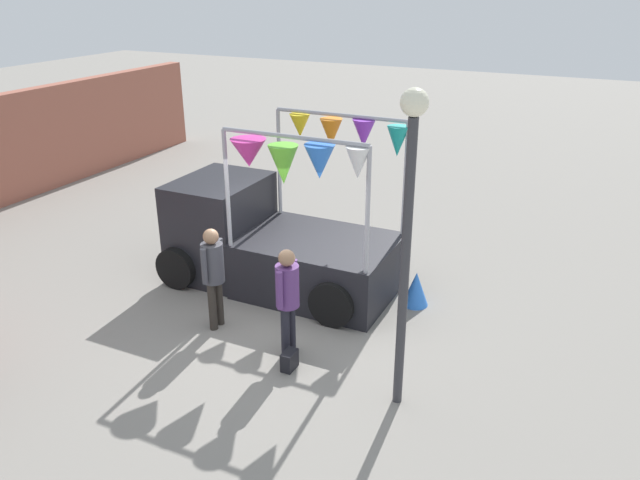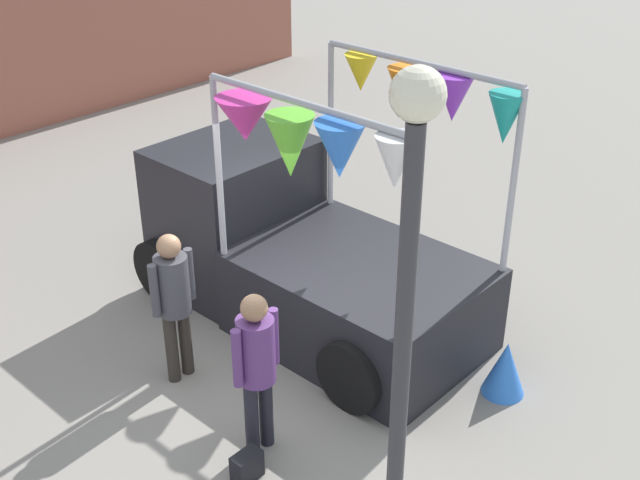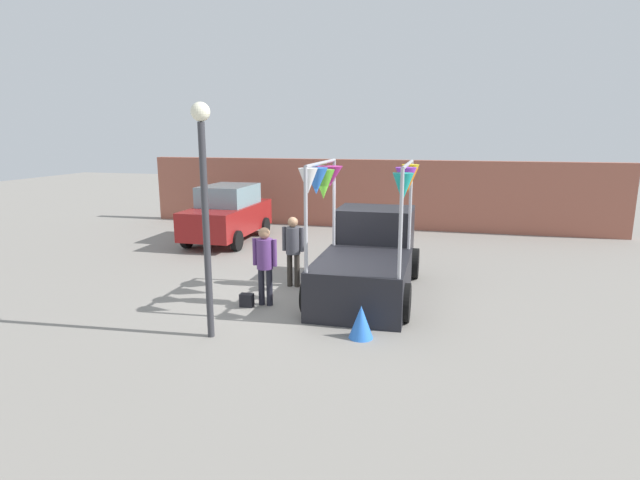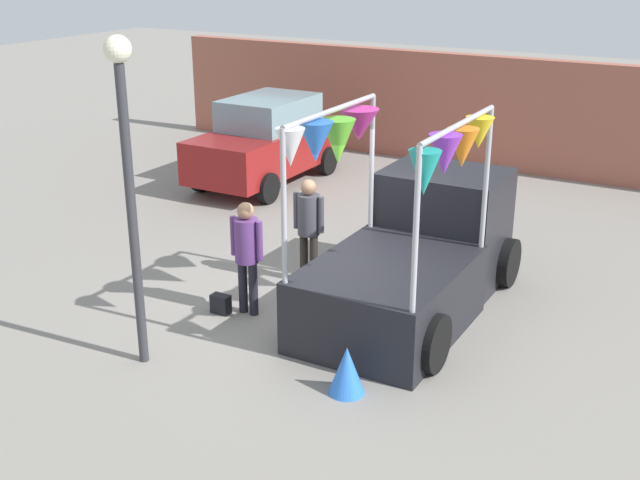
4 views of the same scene
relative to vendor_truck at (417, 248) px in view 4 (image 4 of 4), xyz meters
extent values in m
plane|color=gray|center=(-1.08, -0.83, -0.88)|extent=(60.00, 60.00, 0.00)
cube|color=black|center=(0.01, -1.01, -0.38)|extent=(1.90, 2.60, 1.00)
cube|color=black|center=(0.01, 0.99, 0.02)|extent=(1.80, 1.40, 1.80)
cube|color=#8CB2C6|center=(0.01, 0.99, 0.47)|extent=(1.76, 1.37, 0.60)
cylinder|color=black|center=(-0.94, 1.34, -0.50)|extent=(0.22, 0.76, 0.76)
cylinder|color=black|center=(0.96, 1.34, -0.50)|extent=(0.22, 0.76, 0.76)
cylinder|color=black|center=(-0.94, -1.71, -0.50)|extent=(0.22, 0.76, 0.76)
cylinder|color=black|center=(0.96, -1.71, -0.50)|extent=(0.22, 0.76, 0.76)
cylinder|color=#A5A5AD|center=(-0.86, 0.21, 1.11)|extent=(0.07, 0.07, 1.98)
cylinder|color=#A5A5AD|center=(0.88, 0.21, 1.11)|extent=(0.07, 0.07, 1.98)
cylinder|color=#A5A5AD|center=(-0.86, -2.23, 1.11)|extent=(0.07, 0.07, 1.98)
cylinder|color=#A5A5AD|center=(0.88, -2.23, 1.11)|extent=(0.07, 0.07, 1.98)
cylinder|color=#A5A5AD|center=(-0.86, -1.01, 2.10)|extent=(0.07, 2.44, 0.07)
cylinder|color=#A5A5AD|center=(0.88, -1.01, 2.10)|extent=(0.07, 2.44, 0.07)
cone|color=white|center=(-0.86, -2.06, 1.83)|extent=(0.50, 0.50, 0.47)
cone|color=teal|center=(0.88, -2.06, 1.75)|extent=(0.51, 0.51, 0.51)
cone|color=blue|center=(-0.86, -1.45, 1.77)|extent=(0.61, 0.61, 0.52)
cone|color=purple|center=(0.88, -1.45, 1.82)|extent=(0.48, 0.48, 0.49)
cone|color=#66CC33|center=(-0.86, -0.84, 1.65)|extent=(0.54, 0.54, 0.61)
cone|color=orange|center=(0.88, -0.84, 1.77)|extent=(0.55, 0.55, 0.49)
cone|color=#D83399|center=(-0.86, -0.23, 1.76)|extent=(0.71, 0.71, 0.44)
cone|color=yellow|center=(0.88, -0.23, 1.84)|extent=(0.47, 0.47, 0.41)
cube|color=maroon|center=(-5.39, 4.27, -0.11)|extent=(1.70, 4.00, 0.90)
cube|color=#72939E|center=(-5.39, 4.42, 0.67)|extent=(1.50, 2.10, 0.66)
cylinder|color=black|center=(-6.24, 5.52, -0.56)|extent=(0.18, 0.64, 0.64)
cylinder|color=black|center=(-4.54, 5.52, -0.56)|extent=(0.18, 0.64, 0.64)
cylinder|color=black|center=(-6.24, 3.02, -0.56)|extent=(0.18, 0.64, 0.64)
cylinder|color=black|center=(-4.54, 3.02, -0.56)|extent=(0.18, 0.64, 0.64)
cylinder|color=black|center=(-2.05, -1.47, -0.48)|extent=(0.13, 0.13, 0.80)
cylinder|color=black|center=(-1.87, -1.47, -0.48)|extent=(0.13, 0.13, 0.80)
cylinder|color=#593372|center=(-1.96, -1.47, 0.24)|extent=(0.34, 0.34, 0.63)
sphere|color=#997051|center=(-1.96, -1.47, 0.67)|extent=(0.24, 0.24, 0.24)
cylinder|color=#593372|center=(-2.18, -1.47, 0.27)|extent=(0.09, 0.09, 0.57)
cylinder|color=#593372|center=(-1.74, -1.47, 0.27)|extent=(0.09, 0.09, 0.57)
cylinder|color=#2D2823|center=(-1.86, -0.07, -0.48)|extent=(0.13, 0.13, 0.80)
cylinder|color=#2D2823|center=(-1.68, -0.07, -0.48)|extent=(0.13, 0.13, 0.80)
cylinder|color=#3F3F47|center=(-1.77, -0.07, 0.24)|extent=(0.34, 0.34, 0.63)
sphere|color=#997051|center=(-1.77, -0.07, 0.67)|extent=(0.24, 0.24, 0.24)
cylinder|color=#3F3F47|center=(-1.99, -0.07, 0.27)|extent=(0.09, 0.09, 0.57)
cylinder|color=#3F3F47|center=(-1.55, -0.07, 0.27)|extent=(0.09, 0.09, 0.57)
cube|color=black|center=(-2.31, -1.67, -0.74)|extent=(0.28, 0.16, 0.28)
cylinder|color=#333338|center=(-2.34, -3.29, 1.00)|extent=(0.12, 0.12, 3.76)
sphere|color=#F2EDCC|center=(-2.34, -3.29, 3.04)|extent=(0.32, 0.32, 0.32)
cube|color=#9E5947|center=(-1.08, 7.95, 0.42)|extent=(18.00, 0.36, 2.60)
cone|color=blue|center=(0.28, -2.71, -0.58)|extent=(0.62, 0.62, 0.60)
camera|label=1|loc=(-8.87, -5.29, 4.29)|focal=35.00mm
camera|label=2|loc=(-5.78, -5.74, 4.39)|focal=45.00mm
camera|label=3|loc=(1.58, -10.97, 2.69)|focal=28.00mm
camera|label=4|loc=(4.10, -10.09, 4.16)|focal=45.00mm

